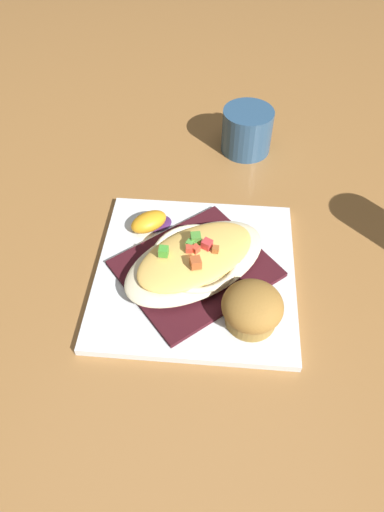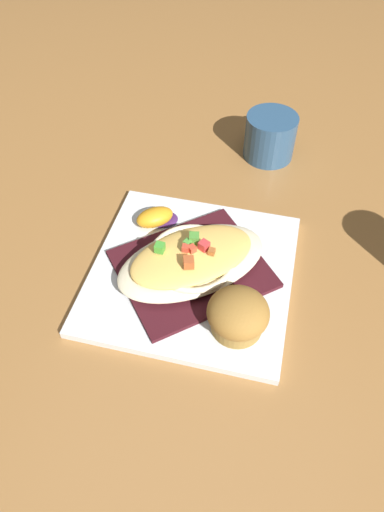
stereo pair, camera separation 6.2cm
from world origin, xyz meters
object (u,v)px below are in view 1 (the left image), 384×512
Objects in this scene: muffin at (248,308)px; orange_garnish at (147,222)px; coffee_mug at (244,132)px; gratin_dish at (192,259)px; square_plate at (192,273)px.

orange_garnish is at bearing -49.62° from muffin.
orange_garnish is 0.59× the size of coffee_mug.
coffee_mug reaches higher than gratin_dish.
muffin is at bearing 87.29° from coffee_mug.
gratin_dish is 0.11m from muffin.
gratin_dish is at bearing 13.75° from square_plate.
coffee_mug is at bearing -126.33° from orange_garnish.
coffee_mug reaches higher than orange_garnish.
gratin_dish is 3.49× the size of orange_garnish.
gratin_dish is 0.31m from coffee_mug.
orange_garnish is 0.26m from coffee_mug.
muffin is 0.37m from coffee_mug.
square_plate is at bearing 73.41° from coffee_mug.
muffin is at bearing 130.38° from orange_garnish.
gratin_dish reaches higher than square_plate.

